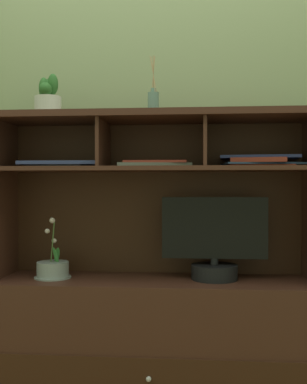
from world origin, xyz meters
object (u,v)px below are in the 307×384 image
potted_orchid (53,270)px  magazine_stack_left (260,161)px  tv_monitor (214,246)px  magazine_stack_right (61,164)px  diffuser_bottle (153,102)px  potted_succulent (48,99)px  media_console (154,299)px  magazine_stack_centre (154,164)px

potted_orchid → magazine_stack_left: (0.97, 0.07, 0.51)m
tv_monitor → magazine_stack_right: (-0.73, 0.01, 0.38)m
tv_monitor → potted_orchid: 0.77m
magazine_stack_left → potted_orchid: bearing=-175.7°
magazine_stack_right → diffuser_bottle: diffuser_bottle is taller
diffuser_bottle → potted_succulent: diffuser_bottle is taller
magazine_stack_right → diffuser_bottle: bearing=-3.0°
media_console → potted_orchid: media_console is taller
potted_orchid → potted_succulent: 0.81m
magazine_stack_left → potted_succulent: 1.04m
media_console → tv_monitor: 0.38m
potted_orchid → magazine_stack_left: bearing=4.3°
magazine_stack_left → diffuser_bottle: 0.57m
potted_succulent → media_console: bearing=2.1°
tv_monitor → diffuser_bottle: 0.73m
tv_monitor → diffuser_bottle: size_ratio=1.81×
magazine_stack_centre → magazine_stack_right: bearing=179.8°
tv_monitor → diffuser_bottle: bearing=-177.2°
media_console → potted_succulent: (-0.50, -0.02, 0.95)m
tv_monitor → diffuser_bottle: (-0.28, -0.01, 0.67)m
potted_succulent → magazine_stack_right: bearing=23.5°
potted_orchid → media_console: bearing=4.6°
potted_orchid → magazine_stack_right: (0.03, 0.04, 0.50)m
diffuser_bottle → magazine_stack_centre: bearing=86.8°
tv_monitor → potted_orchid: size_ratio=1.70×
magazine_stack_left → magazine_stack_right: 0.94m
tv_monitor → potted_succulent: bearing=-178.9°
tv_monitor → potted_orchid: tv_monitor is taller
potted_orchid → magazine_stack_right: magazine_stack_right is taller
magazine_stack_right → diffuser_bottle: size_ratio=1.39×
potted_orchid → potted_succulent: bearing=145.3°
media_console → magazine_stack_centre: (0.00, 0.01, 0.64)m
diffuser_bottle → tv_monitor: bearing=2.8°
magazine_stack_centre → diffuser_bottle: bearing=-93.2°
magazine_stack_centre → diffuser_bottle: 0.29m
magazine_stack_centre → potted_orchid: bearing=-174.8°
diffuser_bottle → media_console: bearing=90.0°
magazine_stack_left → magazine_stack_centre: bearing=-176.5°
media_console → potted_succulent: potted_succulent is taller
potted_succulent → diffuser_bottle: bearing=0.1°
magazine_stack_centre → diffuser_bottle: size_ratio=1.35×
magazine_stack_left → magazine_stack_right: bearing=-178.2°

